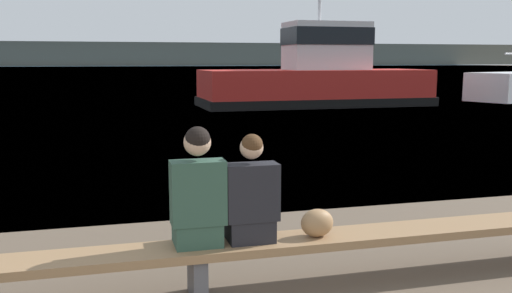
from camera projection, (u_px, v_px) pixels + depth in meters
The scene contains 7 objects.
water_surface at pixel (103, 68), 121.56m from camera, with size 240.00×240.00×0.00m, color #386084.
far_shoreline at pixel (101, 54), 173.68m from camera, with size 600.00×12.00×7.02m, color #4C4C42.
bench_main at pixel (197, 255), 4.81m from camera, with size 8.21×0.46×0.45m.
person_left at pixel (198, 194), 4.73m from camera, with size 0.45×0.37×1.02m.
person_right at pixel (251, 197), 4.86m from camera, with size 0.45×0.36×0.94m.
shopping_bag at pixel (317, 223), 5.03m from camera, with size 0.30×0.20×0.25m.
tugboat_red at pixel (318, 80), 24.71m from camera, with size 10.03×3.71×6.34m.
Camera 1 is at (-0.51, -1.69, 2.01)m, focal length 40.00 mm.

